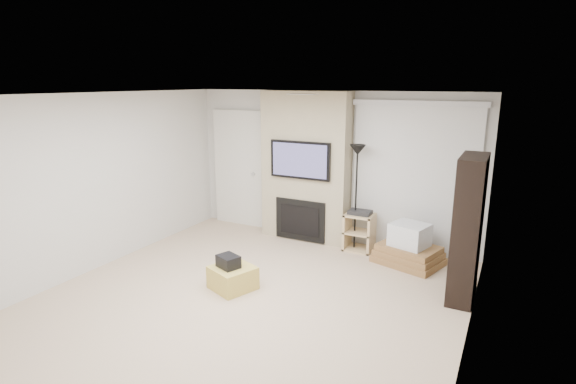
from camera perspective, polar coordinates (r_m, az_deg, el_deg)
The scene contains 16 objects.
floor at distance 5.67m, azimuth -5.69°, elevation -14.02°, with size 5.00×5.50×0.00m, color #C7AB8E.
ceiling at distance 5.01m, azimuth -6.38°, elevation 12.12°, with size 5.00×5.50×0.00m, color white.
wall_back at distance 7.60m, azimuth 5.33°, elevation 3.24°, with size 5.00×2.50×0.00m, color silver.
wall_front at distance 3.40m, azimuth -32.70°, elevation -12.73°, with size 5.00×2.50×0.00m, color silver.
wall_left at distance 6.86m, azimuth -23.84°, elevation 0.94°, with size 5.50×2.50×0.00m, color silver.
wall_right at distance 4.43m, azimuth 22.45°, elevation -5.62°, with size 5.50×2.50×0.00m, color silver.
hvac_vent at distance 5.52m, azimuth 1.86°, elevation 12.32°, with size 0.35×0.18×0.01m, color silver.
ottoman at distance 6.02m, azimuth -7.03°, elevation -10.75°, with size 0.50×0.50×0.30m, color gold.
black_bag at distance 5.93m, azimuth -7.59°, elevation -8.73°, with size 0.28×0.22×0.16m, color black.
fireplace_wall at distance 7.54m, azimuth 2.26°, elevation 3.11°, with size 1.50×0.47×2.50m.
entry_door at distance 8.42m, azimuth -6.25°, elevation 2.92°, with size 1.02×0.11×2.14m.
vertical_blinds at distance 7.15m, azimuth 15.65°, elevation 2.31°, with size 1.98×0.10×2.37m.
floor_lamp at distance 7.05m, azimuth 8.75°, elevation 3.04°, with size 0.25×0.25×1.70m.
av_stand at distance 7.28m, azimuth 9.05°, elevation -4.71°, with size 0.45×0.38×0.66m.
box_stack at distance 6.95m, azimuth 15.09°, elevation -6.94°, with size 1.08×0.93×0.61m.
bookshelf at distance 5.91m, azimuth 21.84°, elevation -4.34°, with size 0.30×0.80×1.80m.
Camera 1 is at (2.75, -4.19, 2.65)m, focal length 28.00 mm.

